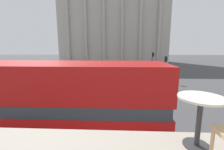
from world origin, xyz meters
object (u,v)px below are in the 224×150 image
object	(u,v)px
traffic_light_near	(105,78)
car_black	(133,69)
pedestrian_white	(131,71)
pedestrian_grey	(158,91)
plaza_building_left	(114,22)
pedestrian_olive	(95,90)
traffic_light_mid	(165,65)
double_decker_bus	(38,105)
traffic_light_far	(152,60)
cafe_dining_table	(200,110)

from	to	relation	value
traffic_light_near	car_black	world-z (taller)	traffic_light_near
pedestrian_white	pedestrian_grey	world-z (taller)	pedestrian_white
plaza_building_left	pedestrian_olive	bearing A→B (deg)	-90.58
plaza_building_left	traffic_light_near	bearing A→B (deg)	-89.06
car_black	pedestrian_olive	bearing A→B (deg)	49.51
traffic_light_mid	pedestrian_grey	bearing A→B (deg)	-110.42
double_decker_bus	traffic_light_mid	bearing A→B (deg)	59.66
pedestrian_white	pedestrian_grey	xyz separation A→B (m)	(1.41, -11.78, -0.00)
traffic_light_near	pedestrian_grey	world-z (taller)	traffic_light_near
pedestrian_olive	pedestrian_grey	bearing A→B (deg)	-117.07
traffic_light_far	pedestrian_grey	size ratio (longest dim) A/B	2.39
cafe_dining_table	traffic_light_far	distance (m)	25.92
double_decker_bus	plaza_building_left	world-z (taller)	plaza_building_left
car_black	pedestrian_grey	distance (m)	15.03
traffic_light_mid	pedestrian_white	distance (m)	5.99
cafe_dining_table	plaza_building_left	xyz separation A→B (m)	(-2.88, 48.89, 9.21)
double_decker_bus	traffic_light_far	xyz separation A→B (m)	(9.55, 21.42, 0.29)
double_decker_bus	car_black	world-z (taller)	double_decker_bus
pedestrian_grey	pedestrian_white	bearing A→B (deg)	-30.80
traffic_light_near	pedestrian_white	bearing A→B (deg)	75.85
traffic_light_mid	pedestrian_white	bearing A→B (deg)	138.65
pedestrian_white	traffic_light_far	bearing A→B (deg)	167.13
plaza_building_left	double_decker_bus	bearing A→B (deg)	-92.17
pedestrian_olive	pedestrian_grey	xyz separation A→B (m)	(5.66, -0.05, 0.00)
pedestrian_white	pedestrian_grey	bearing A→B (deg)	52.06
cafe_dining_table	car_black	distance (m)	26.39
double_decker_bus	pedestrian_olive	world-z (taller)	double_decker_bus
plaza_building_left	pedestrian_white	bearing A→B (deg)	-81.55
cafe_dining_table	pedestrian_olive	bearing A→B (deg)	106.25
traffic_light_near	pedestrian_grey	bearing A→B (deg)	12.11
plaza_building_left	cafe_dining_table	bearing A→B (deg)	-86.63
pedestrian_olive	double_decker_bus	bearing A→B (deg)	143.02
traffic_light_near	pedestrian_grey	distance (m)	4.92
car_black	pedestrian_white	size ratio (longest dim) A/B	2.54
plaza_building_left	pedestrian_olive	xyz separation A→B (m)	(-0.38, -37.71, -12.15)
pedestrian_olive	traffic_light_near	bearing A→B (deg)	-162.12
cafe_dining_table	car_black	xyz separation A→B (m)	(1.65, 26.15, -3.18)
car_black	pedestrian_grey	bearing A→B (deg)	70.52
pedestrian_olive	plaza_building_left	bearing A→B (deg)	-27.19
traffic_light_mid	pedestrian_olive	distance (m)	11.77
traffic_light_near	pedestrian_white	world-z (taller)	traffic_light_near
double_decker_bus	traffic_light_far	distance (m)	23.46
traffic_light_near	pedestrian_white	distance (m)	13.24
double_decker_bus	traffic_light_near	world-z (taller)	double_decker_bus
double_decker_bus	plaza_building_left	size ratio (longest dim) A/B	0.32
car_black	pedestrian_olive	world-z (taller)	pedestrian_olive
plaza_building_left	traffic_light_far	distance (m)	26.91
traffic_light_near	traffic_light_far	size ratio (longest dim) A/B	0.87
traffic_light_near	traffic_light_far	bearing A→B (deg)	64.70
pedestrian_olive	pedestrian_grey	size ratio (longest dim) A/B	1.00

